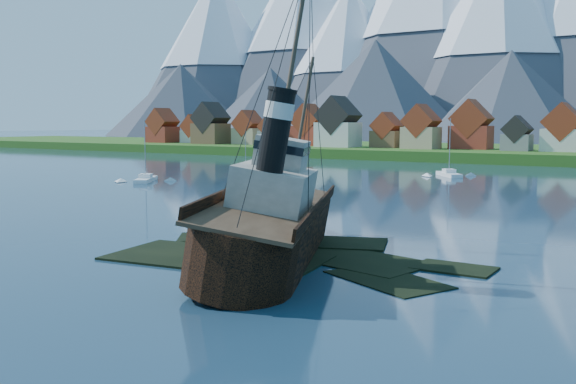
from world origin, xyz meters
The scene contains 8 objects.
ground centered at (0.00, 0.00, 0.00)m, with size 1400.00×1400.00×0.00m, color #1B374D.
shoal centered at (1.78, 2.15, -0.35)m, with size 31.71×21.24×1.14m.
seawall centered at (0.00, 132.00, 0.00)m, with size 600.00×2.50×2.00m, color #3F3D38.
town centered at (-33.12, 152.18, 8.99)m, with size 250.96×16.69×17.30m.
tugboat_wreck centered at (0.87, 1.25, 3.18)m, with size 7.43×32.03×25.38m.
sailboat_a centered at (-58.43, 45.43, 0.27)m, with size 7.55×9.84×12.30m.
sailboat_b centered at (-48.80, 64.68, 0.23)m, with size 5.16×6.73×9.99m.
sailboat_c centered at (-13.26, 88.39, 0.29)m, with size 7.97×9.33×12.73m.
Camera 1 is at (30.29, -43.13, 11.38)m, focal length 40.00 mm.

